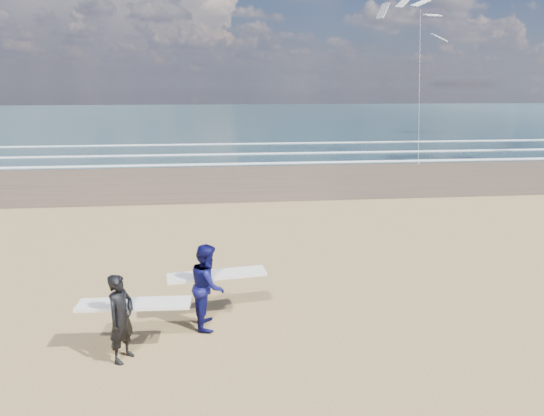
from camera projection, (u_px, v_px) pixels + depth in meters
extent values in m
cube|color=#4E3C29|center=(513.00, 172.00, 29.40)|extent=(220.00, 12.00, 0.01)
cube|color=#1B353C|center=(324.00, 116.00, 81.40)|extent=(220.00, 100.00, 0.02)
cube|color=white|center=(473.00, 160.00, 34.01)|extent=(220.00, 0.50, 0.05)
cube|color=white|center=(443.00, 151.00, 38.53)|extent=(220.00, 0.50, 0.05)
cube|color=white|center=(411.00, 141.00, 44.79)|extent=(220.00, 0.50, 0.05)
imported|color=black|center=(121.00, 318.00, 9.19)|extent=(0.66, 0.76, 1.76)
cube|color=white|center=(134.00, 304.00, 9.52)|extent=(2.22, 0.62, 0.07)
imported|color=#0D0E49|center=(208.00, 286.00, 10.53)|extent=(0.71, 0.91, 1.88)
cube|color=white|center=(217.00, 275.00, 10.86)|extent=(2.25, 0.81, 0.07)
cube|color=slate|center=(418.00, 163.00, 32.40)|extent=(0.12, 0.12, 0.10)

